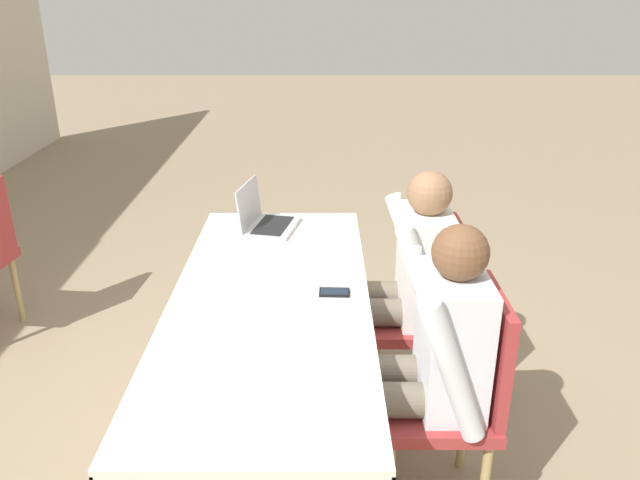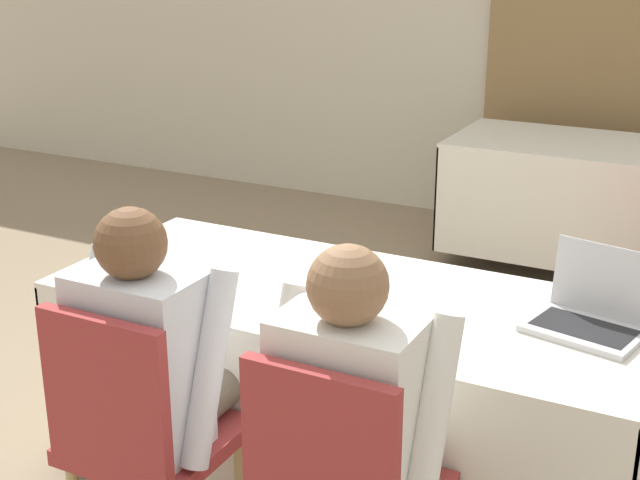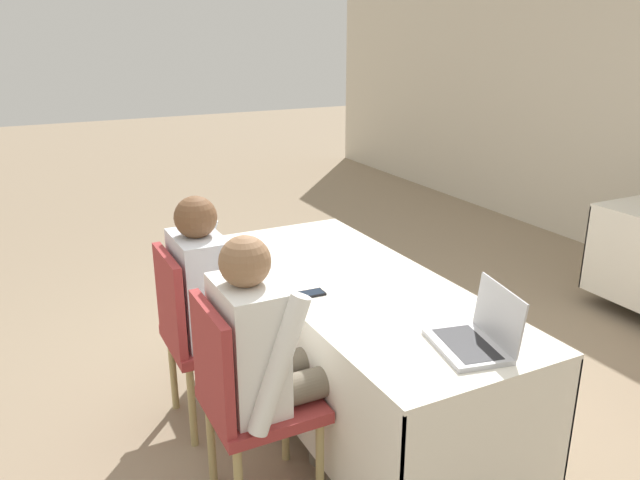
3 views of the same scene
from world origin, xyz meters
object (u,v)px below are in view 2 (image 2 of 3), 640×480
Objects in this scene: laptop at (590,315)px; chair_near_left at (139,432)px; cell_phone at (318,323)px; person_white_shirt at (359,421)px; person_checkered_shirt at (158,368)px.

chair_near_left is at bearing -131.71° from laptop.
cell_phone is 0.11× the size of person_white_shirt.
laptop is at bearing -122.56° from person_white_shirt.
person_white_shirt reaches higher than chair_near_left.
chair_near_left is 0.19m from person_checkered_shirt.
person_checkered_shirt is at bearing -90.00° from chair_near_left.
cell_phone is 0.61m from chair_near_left.
person_checkered_shirt is at bearing -133.24° from cell_phone.
person_checkered_shirt and person_white_shirt have the same top height.
laptop is 0.31× the size of person_white_shirt.
person_checkered_shirt reaches higher than laptop.
person_white_shirt is (0.65, 0.00, 0.00)m from person_checkered_shirt.
person_checkered_shirt reaches higher than chair_near_left.
laptop is 0.82m from cell_phone.
person_white_shirt is (-0.44, -0.69, -0.12)m from laptop.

